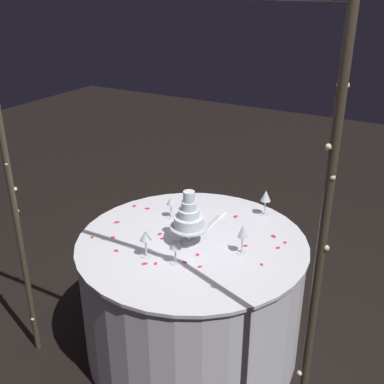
% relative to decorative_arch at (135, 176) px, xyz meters
% --- Properties ---
extents(ground_plane, '(12.00, 12.00, 0.00)m').
position_rel_decorative_arch_xyz_m(ground_plane, '(0.00, -0.52, -1.39)').
color(ground_plane, black).
extents(decorative_arch, '(1.77, 0.06, 2.17)m').
position_rel_decorative_arch_xyz_m(decorative_arch, '(0.00, 0.00, 0.00)').
color(decorative_arch, '#473D2D').
rests_on(decorative_arch, ground).
extents(main_table, '(1.37, 1.37, 0.79)m').
position_rel_decorative_arch_xyz_m(main_table, '(0.00, -0.52, -0.99)').
color(main_table, white).
rests_on(main_table, ground).
extents(tiered_cake, '(0.22, 0.22, 0.33)m').
position_rel_decorative_arch_xyz_m(tiered_cake, '(0.01, -0.49, -0.44)').
color(tiered_cake, silver).
rests_on(tiered_cake, main_table).
extents(wine_glass_0, '(0.06, 0.06, 0.18)m').
position_rel_decorative_arch_xyz_m(wine_glass_0, '(-0.31, -0.54, -0.47)').
color(wine_glass_0, silver).
rests_on(wine_glass_0, main_table).
extents(wine_glass_1, '(0.07, 0.07, 0.16)m').
position_rel_decorative_arch_xyz_m(wine_glass_1, '(-0.04, -0.27, -0.48)').
color(wine_glass_1, silver).
rests_on(wine_glass_1, main_table).
extents(wine_glass_2, '(0.06, 0.06, 0.14)m').
position_rel_decorative_arch_xyz_m(wine_glass_2, '(0.26, -0.71, -0.49)').
color(wine_glass_2, silver).
rests_on(wine_glass_2, main_table).
extents(wine_glass_3, '(0.06, 0.06, 0.16)m').
position_rel_decorative_arch_xyz_m(wine_glass_3, '(0.14, -0.24, -0.48)').
color(wine_glass_3, silver).
rests_on(wine_glass_3, main_table).
extents(wine_glass_4, '(0.07, 0.07, 0.18)m').
position_rel_decorative_arch_xyz_m(wine_glass_4, '(-0.25, -1.04, -0.47)').
color(wine_glass_4, silver).
rests_on(wine_glass_4, main_table).
extents(cake_knife, '(0.04, 0.30, 0.01)m').
position_rel_decorative_arch_xyz_m(cake_knife, '(-0.00, -0.83, -0.60)').
color(cake_knife, silver).
rests_on(cake_knife, main_table).
extents(rose_petal_0, '(0.03, 0.04, 0.00)m').
position_rel_decorative_arch_xyz_m(rose_petal_0, '(-0.09, -0.92, -0.60)').
color(rose_petal_0, '#E02D47').
rests_on(rose_petal_0, main_table).
extents(rose_petal_1, '(0.05, 0.05, 0.00)m').
position_rel_decorative_arch_xyz_m(rose_petal_1, '(0.53, -0.48, -0.60)').
color(rose_petal_1, '#E02D47').
rests_on(rose_petal_1, main_table).
extents(rose_petal_2, '(0.03, 0.04, 0.00)m').
position_rel_decorative_arch_xyz_m(rose_petal_2, '(0.21, -0.49, -0.60)').
color(rose_petal_2, '#E02D47').
rests_on(rose_petal_2, main_table).
extents(rose_petal_3, '(0.02, 0.03, 0.00)m').
position_rel_decorative_arch_xyz_m(rose_petal_3, '(-0.47, -0.69, -0.60)').
color(rose_petal_3, '#E02D47').
rests_on(rose_petal_3, main_table).
extents(rose_petal_4, '(0.03, 0.03, 0.00)m').
position_rel_decorative_arch_xyz_m(rose_petal_4, '(-0.17, -0.30, -0.60)').
color(rose_petal_4, '#E02D47').
rests_on(rose_petal_4, main_table).
extents(rose_petal_5, '(0.02, 0.03, 0.00)m').
position_rel_decorative_arch_xyz_m(rose_petal_5, '(0.03, -0.64, -0.60)').
color(rose_petal_5, '#E02D47').
rests_on(rose_petal_5, main_table).
extents(rose_petal_6, '(0.03, 0.02, 0.00)m').
position_rel_decorative_arch_xyz_m(rose_petal_6, '(-0.08, -0.30, -0.60)').
color(rose_petal_6, '#E02D47').
rests_on(rose_petal_6, main_table).
extents(rose_petal_7, '(0.04, 0.03, 0.00)m').
position_rel_decorative_arch_xyz_m(rose_petal_7, '(0.47, -0.74, -0.60)').
color(rose_petal_7, '#E02D47').
rests_on(rose_petal_7, main_table).
extents(rose_petal_8, '(0.04, 0.04, 0.00)m').
position_rel_decorative_arch_xyz_m(rose_petal_8, '(-0.30, -0.62, -0.60)').
color(rose_petal_8, '#E02D47').
rests_on(rose_petal_8, main_table).
extents(rose_petal_9, '(0.03, 0.03, 0.00)m').
position_rel_decorative_arch_xyz_m(rose_petal_9, '(0.05, -0.21, -0.60)').
color(rose_petal_9, '#E02D47').
rests_on(rose_petal_9, main_table).
extents(rose_petal_10, '(0.03, 0.03, 0.00)m').
position_rel_decorative_arch_xyz_m(rose_petal_10, '(0.28, -0.88, -0.60)').
color(rose_petal_10, '#E02D47').
rests_on(rose_petal_10, main_table).
extents(rose_petal_11, '(0.03, 0.03, 0.00)m').
position_rel_decorative_arch_xyz_m(rose_petal_11, '(0.17, -0.45, -0.60)').
color(rose_petal_11, '#E02D47').
rests_on(rose_petal_11, main_table).
extents(rose_petal_12, '(0.04, 0.04, 0.00)m').
position_rel_decorative_arch_xyz_m(rose_petal_12, '(0.57, -0.73, -0.60)').
color(rose_petal_12, '#E02D47').
rests_on(rose_petal_12, main_table).
extents(rose_petal_13, '(0.03, 0.03, 0.00)m').
position_rel_decorative_arch_xyz_m(rose_petal_13, '(-0.45, -0.48, -0.60)').
color(rose_petal_13, '#E02D47').
rests_on(rose_petal_13, main_table).
extents(rose_petal_14, '(0.03, 0.02, 0.00)m').
position_rel_decorative_arch_xyz_m(rose_petal_14, '(0.43, -0.32, -0.60)').
color(rose_petal_14, '#E02D47').
rests_on(rose_petal_14, main_table).
extents(rose_petal_15, '(0.03, 0.03, 0.00)m').
position_rel_decorative_arch_xyz_m(rose_petal_15, '(0.32, -0.21, -0.60)').
color(rose_petal_15, '#E02D47').
rests_on(rose_petal_15, main_table).
extents(rose_petal_16, '(0.05, 0.05, 0.00)m').
position_rel_decorative_arch_xyz_m(rose_petal_16, '(-0.40, -0.80, -0.60)').
color(rose_petal_16, '#E02D47').
rests_on(rose_petal_16, main_table).
extents(rose_petal_17, '(0.03, 0.04, 0.00)m').
position_rel_decorative_arch_xyz_m(rose_petal_17, '(-0.10, -0.40, -0.60)').
color(rose_petal_17, '#E02D47').
rests_on(rose_petal_17, main_table).
extents(rose_petal_18, '(0.02, 0.03, 0.00)m').
position_rel_decorative_arch_xyz_m(rose_petal_18, '(-0.49, -0.77, -0.60)').
color(rose_petal_18, '#E02D47').
rests_on(rose_petal_18, main_table).
extents(rose_petal_19, '(0.03, 0.03, 0.00)m').
position_rel_decorative_arch_xyz_m(rose_petal_19, '(0.54, -0.26, -0.60)').
color(rose_petal_19, '#E02D47').
rests_on(rose_petal_19, main_table).
extents(rose_petal_20, '(0.04, 0.04, 0.00)m').
position_rel_decorative_arch_xyz_m(rose_petal_20, '(0.10, -0.18, -0.60)').
color(rose_petal_20, '#E02D47').
rests_on(rose_petal_20, main_table).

